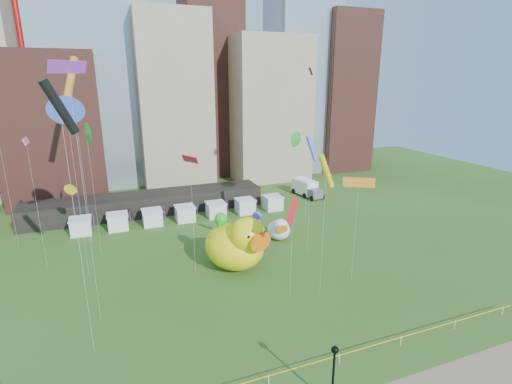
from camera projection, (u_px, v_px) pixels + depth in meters
name	position (u px, v px, depth m)	size (l,w,h in m)	color
skyline	(162.00, 79.00, 77.41)	(101.00, 23.00, 68.00)	brown
pavilion	(148.00, 203.00, 63.83)	(38.00, 6.00, 3.20)	black
vendor_tents	(185.00, 214.00, 60.34)	(33.24, 2.80, 2.40)	white
caution_tape	(269.00, 377.00, 27.92)	(50.00, 0.06, 0.90)	white
big_duck	(237.00, 244.00, 44.49)	(8.75, 9.79, 6.85)	#FFEE0D
small_duck	(279.00, 229.00, 53.10)	(3.95, 4.73, 3.39)	white
seahorse_green	(221.00, 228.00, 44.71)	(1.90, 2.15, 6.70)	silver
seahorse_purple	(257.00, 223.00, 49.24)	(1.32, 1.63, 5.34)	silver
lamppost	(334.00, 369.00, 25.56)	(0.51, 0.51, 4.85)	black
box_truck	(306.00, 188.00, 73.18)	(3.58, 7.29, 2.97)	white
kite_0	(190.00, 160.00, 40.63)	(1.42, 2.30, 13.70)	silver
kite_2	(311.00, 73.00, 54.13)	(2.21, 3.09, 22.97)	silver
kite_3	(86.00, 133.00, 43.64)	(0.86, 2.42, 16.78)	silver
kite_4	(326.00, 171.00, 36.59)	(2.10, 0.91, 14.76)	silver
kite_5	(311.00, 148.00, 46.22)	(1.17, 1.80, 14.96)	silver
kite_6	(71.00, 79.00, 46.58)	(2.57, 3.04, 24.13)	silver
kite_7	(68.00, 69.00, 29.40)	(2.78, 2.21, 22.84)	silver
kite_8	(293.00, 211.00, 36.87)	(2.35, 2.28, 10.98)	silver
kite_9	(26.00, 142.00, 41.60)	(0.37, 2.27, 15.36)	silver
kite_10	(60.00, 108.00, 25.86)	(2.31, 1.52, 21.57)	silver
kite_11	(297.00, 140.00, 52.95)	(1.89, 1.56, 14.54)	silver
kite_12	(71.00, 190.00, 48.31)	(1.15, 0.94, 8.79)	silver
kite_13	(66.00, 110.00, 38.92)	(2.68, 1.65, 19.86)	silver
kite_14	(359.00, 183.00, 39.97)	(3.04, 2.04, 11.63)	silver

